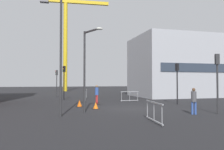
% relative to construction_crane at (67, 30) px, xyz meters
% --- Properties ---
extents(ground, '(160.00, 160.00, 0.00)m').
position_rel_construction_crane_xyz_m(ground, '(3.22, -33.82, -13.61)').
color(ground, black).
extents(office_block, '(13.86, 9.52, 8.58)m').
position_rel_construction_crane_xyz_m(office_block, '(15.58, -21.18, -9.32)').
color(office_block, '#A8AAB2').
rests_on(office_block, ground).
extents(construction_crane, '(15.15, 2.02, 20.58)m').
position_rel_construction_crane_xyz_m(construction_crane, '(0.00, 0.00, 0.00)').
color(construction_crane, yellow).
rests_on(construction_crane, ground).
extents(streetlamp_tall, '(0.61, 1.63, 8.76)m').
position_rel_construction_crane_xyz_m(streetlamp_tall, '(-2.33, -36.75, -8.56)').
color(streetlamp_tall, '#2D2D30').
rests_on(streetlamp_tall, ground).
extents(streetlamp_short, '(1.04, 1.75, 5.67)m').
position_rel_construction_crane_xyz_m(streetlamp_short, '(-0.58, -35.41, -10.13)').
color(streetlamp_short, '#2D2D30').
rests_on(streetlamp_short, ground).
extents(traffic_light_verge, '(0.32, 0.39, 4.00)m').
position_rel_construction_crane_xyz_m(traffic_light_verge, '(7.78, -38.02, -10.92)').
color(traffic_light_verge, '#2D2D30').
rests_on(traffic_light_verge, ground).
extents(traffic_light_far, '(0.39, 0.33, 3.87)m').
position_rel_construction_crane_xyz_m(traffic_light_far, '(8.56, -31.69, -11.00)').
color(traffic_light_far, black).
rests_on(traffic_light_far, ground).
extents(traffic_light_island, '(0.36, 0.38, 3.98)m').
position_rel_construction_crane_xyz_m(traffic_light_island, '(-1.58, -23.52, -10.93)').
color(traffic_light_island, black).
rests_on(traffic_light_island, ground).
extents(traffic_light_corner, '(0.38, 0.28, 3.73)m').
position_rel_construction_crane_xyz_m(traffic_light_corner, '(-2.35, -18.69, -11.09)').
color(traffic_light_corner, '#2D2D30').
rests_on(traffic_light_corner, ground).
extents(pedestrian_walking, '(0.34, 0.34, 1.73)m').
position_rel_construction_crane_xyz_m(pedestrian_walking, '(6.12, -37.81, -12.60)').
color(pedestrian_walking, '#33519E').
rests_on(pedestrian_walking, ground).
extents(pedestrian_waiting, '(0.34, 0.34, 1.81)m').
position_rel_construction_crane_xyz_m(pedestrian_waiting, '(1.23, -29.51, -12.55)').
color(pedestrian_waiting, red).
rests_on(pedestrian_waiting, ground).
extents(safety_barrier_front, '(2.11, 0.25, 1.08)m').
position_rel_construction_crane_xyz_m(safety_barrier_front, '(5.22, -27.58, -13.04)').
color(safety_barrier_front, '#9EA0A5').
rests_on(safety_barrier_front, ground).
extents(safety_barrier_rear, '(0.13, 1.97, 1.08)m').
position_rel_construction_crane_xyz_m(safety_barrier_rear, '(0.69, -24.85, -13.05)').
color(safety_barrier_rear, gray).
rests_on(safety_barrier_rear, ground).
extents(safety_barrier_right_run, '(0.32, 2.53, 1.08)m').
position_rel_construction_crane_xyz_m(safety_barrier_right_run, '(2.34, -39.81, -13.04)').
color(safety_barrier_right_run, '#9EA0A5').
rests_on(safety_barrier_right_run, ground).
extents(safety_barrier_mid_span, '(0.34, 1.97, 1.08)m').
position_rel_construction_crane_xyz_m(safety_barrier_mid_span, '(1.55, -20.46, -13.05)').
color(safety_barrier_mid_span, gray).
rests_on(safety_barrier_mid_span, ground).
extents(traffic_cone_striped, '(0.54, 0.54, 0.55)m').
position_rel_construction_crane_xyz_m(traffic_cone_striped, '(0.43, -33.27, -13.36)').
color(traffic_cone_striped, black).
rests_on(traffic_cone_striped, ground).
extents(traffic_cone_orange, '(0.56, 0.56, 0.57)m').
position_rel_construction_crane_xyz_m(traffic_cone_orange, '(-0.63, -31.43, -13.34)').
color(traffic_cone_orange, black).
rests_on(traffic_cone_orange, ground).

